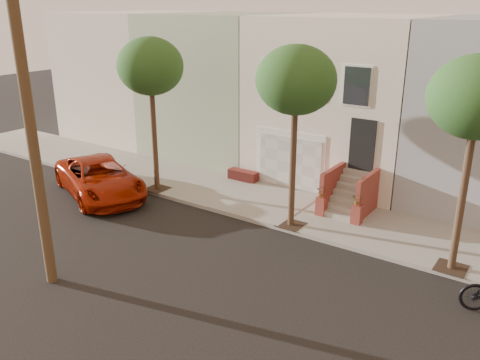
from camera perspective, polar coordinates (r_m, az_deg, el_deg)
The scene contains 7 objects.
ground at distance 15.87m, azimuth -4.45°, elevation -9.54°, with size 90.00×90.00×0.00m, color black.
sidewalk at distance 19.85m, azimuth 5.26°, elevation -3.13°, with size 40.00×3.70×0.15m, color #9A988C.
house_row at distance 23.95m, azimuth 12.52°, elevation 9.35°, with size 33.10×11.70×7.00m.
tree_left at distance 20.61m, azimuth -10.13°, elevation 12.45°, with size 2.70×2.57×6.30m.
tree_mid at distance 16.75m, azimuth 6.35°, elevation 11.05°, with size 2.70×2.57×6.30m.
tree_right at distance 14.99m, azimuth 25.35°, elevation 8.32°, with size 2.70×2.57×6.30m.
pickup_truck at distance 21.74m, azimuth -15.63°, elevation 0.22°, with size 2.55×5.53×1.54m, color #991A03.
Camera 1 is at (8.83, -10.71, 7.70)m, focal length 37.66 mm.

